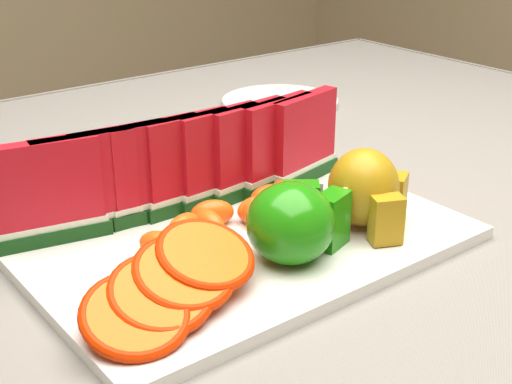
{
  "coord_description": "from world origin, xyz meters",
  "views": [
    {
      "loc": [
        -0.39,
        -0.6,
        1.07
      ],
      "look_at": [
        -0.02,
        -0.12,
        0.81
      ],
      "focal_mm": 50.0,
      "sensor_mm": 36.0,
      "label": 1
    }
  ],
  "objects": [
    {
      "name": "pear_cluster",
      "position": [
        0.07,
        -0.17,
        0.81
      ],
      "size": [
        0.09,
        0.09,
        0.08
      ],
      "color": "#A7840C",
      "rests_on": "platter"
    },
    {
      "name": "watermelon_row",
      "position": [
        -0.04,
        -0.03,
        0.82
      ],
      "size": [
        0.39,
        0.07,
        0.1
      ],
      "color": "#0B3D0B",
      "rests_on": "platter"
    },
    {
      "name": "table",
      "position": [
        0.0,
        0.0,
        0.65
      ],
      "size": [
        1.4,
        0.9,
        0.75
      ],
      "color": "#47301B",
      "rests_on": "ground"
    },
    {
      "name": "orange_fan_front",
      "position": [
        -0.15,
        -0.18,
        0.79
      ],
      "size": [
        0.17,
        0.12,
        0.05
      ],
      "color": "red",
      "rests_on": "platter"
    },
    {
      "name": "orange_fan_back",
      "position": [
        -0.07,
        0.02,
        0.79
      ],
      "size": [
        0.25,
        0.11,
        0.04
      ],
      "color": "red",
      "rests_on": "platter"
    },
    {
      "name": "platter",
      "position": [
        -0.03,
        -0.1,
        0.76
      ],
      "size": [
        0.4,
        0.3,
        0.01
      ],
      "color": "silver",
      "rests_on": "tablecloth"
    },
    {
      "name": "tangerine_segments",
      "position": [
        -0.03,
        -0.09,
        0.78
      ],
      "size": [
        0.2,
        0.07,
        0.03
      ],
      "color": "orange",
      "rests_on": "platter"
    },
    {
      "name": "apple_cluster",
      "position": [
        -0.02,
        -0.18,
        0.8
      ],
      "size": [
        0.11,
        0.09,
        0.07
      ],
      "color": "#3E9516",
      "rests_on": "platter"
    },
    {
      "name": "side_plate",
      "position": [
        0.3,
        0.22,
        0.76
      ],
      "size": [
        0.21,
        0.21,
        0.01
      ],
      "color": "silver",
      "rests_on": "tablecloth"
    },
    {
      "name": "tablecloth",
      "position": [
        0.0,
        0.0,
        0.72
      ],
      "size": [
        1.53,
        1.03,
        0.2
      ],
      "color": "gray",
      "rests_on": "table"
    }
  ]
}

